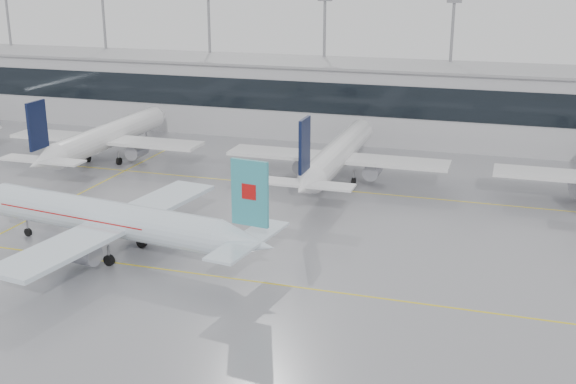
% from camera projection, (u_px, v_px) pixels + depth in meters
% --- Properties ---
extents(ground, '(320.00, 320.00, 0.00)m').
position_uv_depth(ground, '(249.00, 281.00, 66.51)').
color(ground, gray).
rests_on(ground, ground).
extents(taxi_line_main, '(120.00, 0.25, 0.01)m').
position_uv_depth(taxi_line_main, '(249.00, 281.00, 66.51)').
color(taxi_line_main, yellow).
rests_on(taxi_line_main, ground).
extents(taxi_line_north, '(120.00, 0.25, 0.01)m').
position_uv_depth(taxi_line_north, '(330.00, 189.00, 93.81)').
color(taxi_line_north, yellow).
rests_on(taxi_line_north, ground).
extents(taxi_line_cross, '(0.25, 60.00, 0.01)m').
position_uv_depth(taxi_line_cross, '(63.00, 202.00, 88.80)').
color(taxi_line_cross, yellow).
rests_on(taxi_line_cross, ground).
extents(terminal, '(180.00, 15.00, 12.00)m').
position_uv_depth(terminal, '(378.00, 102.00, 121.13)').
color(terminal, '#A9A9AD').
rests_on(terminal, ground).
extents(terminal_glass, '(180.00, 0.20, 5.00)m').
position_uv_depth(terminal_glass, '(369.00, 100.00, 113.81)').
color(terminal_glass, black).
rests_on(terminal_glass, ground).
extents(terminal_roof, '(182.00, 16.00, 0.40)m').
position_uv_depth(terminal_roof, '(379.00, 65.00, 119.28)').
color(terminal_roof, gray).
rests_on(terminal_roof, ground).
extents(light_masts, '(156.40, 1.00, 22.60)m').
position_uv_depth(light_masts, '(386.00, 54.00, 124.40)').
color(light_masts, gray).
rests_on(light_masts, ground).
extents(air_canada_jet, '(36.79, 29.72, 11.58)m').
position_uv_depth(air_canada_jet, '(114.00, 220.00, 71.54)').
color(air_canada_jet, silver).
rests_on(air_canada_jet, ground).
extents(parked_jet_b, '(29.64, 36.96, 11.72)m').
position_uv_depth(parked_jet_b, '(106.00, 137.00, 106.14)').
color(parked_jet_b, white).
rests_on(parked_jet_b, ground).
extents(parked_jet_c, '(29.64, 36.96, 11.72)m').
position_uv_depth(parked_jet_c, '(337.00, 155.00, 96.06)').
color(parked_jet_c, white).
rests_on(parked_jet_c, ground).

